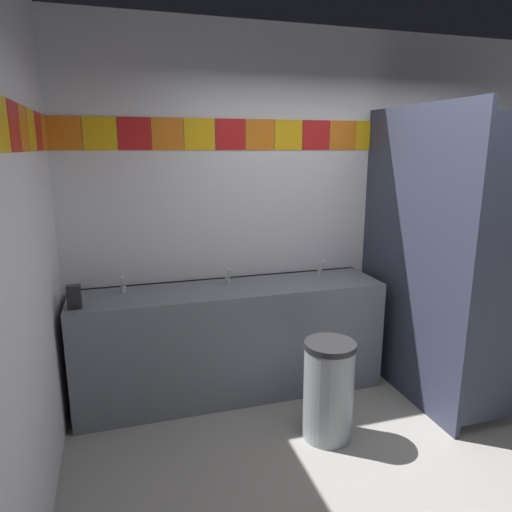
% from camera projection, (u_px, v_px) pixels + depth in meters
% --- Properties ---
extents(ground_plane, '(9.51, 9.51, 0.00)m').
position_uv_depth(ground_plane, '(434.00, 478.00, 2.77)').
color(ground_plane, gray).
extents(wall_back, '(4.32, 0.09, 2.86)m').
position_uv_depth(wall_back, '(325.00, 206.00, 3.99)').
color(wall_back, silver).
rests_on(wall_back, ground_plane).
extents(vanity_counter, '(2.39, 0.56, 0.88)m').
position_uv_depth(vanity_counter, '(231.00, 339.00, 3.66)').
color(vanity_counter, slate).
rests_on(vanity_counter, ground_plane).
extents(faucet_left, '(0.04, 0.10, 0.14)m').
position_uv_depth(faucet_left, '(123.00, 286.00, 3.41)').
color(faucet_left, silver).
rests_on(faucet_left, vanity_counter).
extents(faucet_center, '(0.04, 0.10, 0.14)m').
position_uv_depth(faucet_center, '(228.00, 277.00, 3.63)').
color(faucet_center, silver).
rests_on(faucet_center, vanity_counter).
extents(faucet_right, '(0.04, 0.10, 0.14)m').
position_uv_depth(faucet_right, '(321.00, 270.00, 3.85)').
color(faucet_right, silver).
rests_on(faucet_right, vanity_counter).
extents(soap_dispenser, '(0.09, 0.09, 0.16)m').
position_uv_depth(soap_dispenser, '(74.00, 297.00, 3.08)').
color(soap_dispenser, black).
rests_on(soap_dispenser, vanity_counter).
extents(stall_divider, '(0.92, 1.35, 2.23)m').
position_uv_depth(stall_divider, '(451.00, 264.00, 3.32)').
color(stall_divider, '#33384C').
rests_on(stall_divider, ground_plane).
extents(toilet, '(0.39, 0.49, 0.74)m').
position_uv_depth(toilet, '(434.00, 337.00, 4.06)').
color(toilet, white).
rests_on(toilet, ground_plane).
extents(trash_bin, '(0.34, 0.34, 0.69)m').
position_uv_depth(trash_bin, '(328.00, 390.00, 3.10)').
color(trash_bin, '#999EA3').
rests_on(trash_bin, ground_plane).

